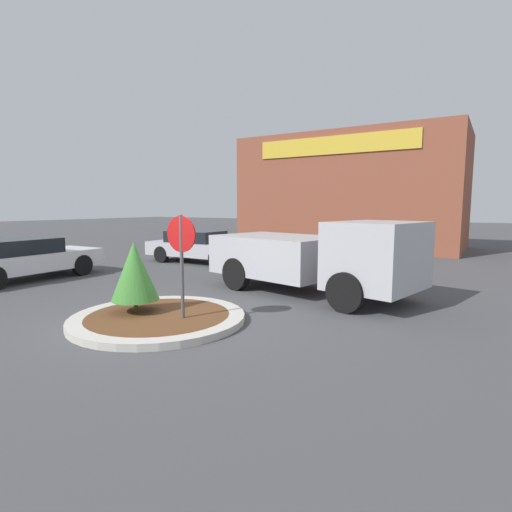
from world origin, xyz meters
name	(u,v)px	position (x,y,z in m)	size (l,w,h in m)	color
ground_plane	(159,321)	(0.00, 0.00, 0.00)	(120.00, 120.00, 0.00)	#474749
traffic_island	(159,318)	(0.00, 0.00, 0.07)	(3.46, 3.46, 0.14)	#BCB7AD
stop_sign	(182,250)	(0.57, 0.09, 1.48)	(0.69, 0.07, 2.14)	#4C4C51
island_shrub	(134,271)	(-0.56, -0.08, 0.99)	(0.96, 0.96, 1.45)	brown
utility_truck	(315,256)	(1.68, 3.97, 1.01)	(5.91, 3.37, 1.95)	#B2B2B7
storefront_building	(352,193)	(-1.52, 16.84, 3.08)	(11.75, 6.07, 6.15)	brown
parked_sedan_silver	(199,246)	(-4.77, 7.12, 0.67)	(4.52, 1.86, 1.30)	#B7B7BC
parked_sedan_white	(23,258)	(-6.96, 1.14, 0.68)	(2.06, 4.62, 1.31)	silver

